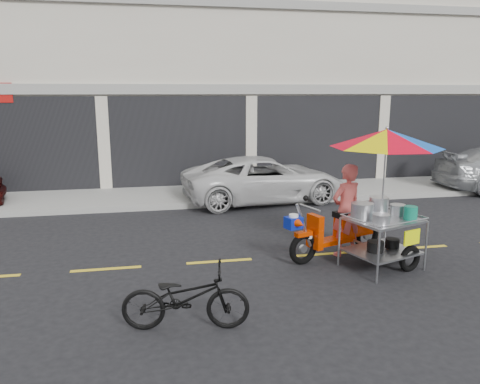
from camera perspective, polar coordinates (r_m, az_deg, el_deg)
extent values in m
plane|color=black|center=(9.12, 10.11, -7.48)|extent=(90.00, 90.00, 0.00)
cube|color=gray|center=(14.17, 2.17, 0.11)|extent=(45.00, 3.00, 0.15)
cube|color=beige|center=(18.79, -1.32, 15.12)|extent=(36.00, 8.00, 8.00)
cube|color=black|center=(14.89, 1.36, 6.06)|extent=(35.28, 0.06, 2.90)
cube|color=gray|center=(14.79, 1.41, 12.42)|extent=(36.00, 0.12, 0.30)
cube|color=gray|center=(15.01, 1.46, 22.01)|extent=(36.00, 0.12, 0.25)
cube|color=gold|center=(9.12, 10.11, -7.46)|extent=(42.00, 0.10, 0.01)
imported|color=silver|center=(13.11, 2.96, 1.59)|extent=(4.76, 2.61, 1.26)
imported|color=black|center=(6.22, -6.65, -12.67)|extent=(1.72, 0.82, 0.87)
torus|color=black|center=(8.48, 7.70, -6.86)|extent=(0.59, 0.30, 0.59)
torus|color=black|center=(9.46, 15.19, -5.16)|extent=(0.59, 0.30, 0.59)
cylinder|color=#9EA0A5|center=(8.48, 7.70, -6.86)|extent=(0.16, 0.10, 0.14)
cylinder|color=#9EA0A5|center=(9.46, 15.19, -5.16)|extent=(0.16, 0.10, 0.14)
cube|color=#C42C00|center=(8.40, 7.75, -5.07)|extent=(0.35, 0.22, 0.08)
cylinder|color=#9EA0A5|center=(8.35, 7.78, -4.06)|extent=(0.37, 0.17, 0.83)
cube|color=#C42C00|center=(8.55, 9.13, -4.80)|extent=(0.23, 0.37, 0.62)
cube|color=#C42C00|center=(8.91, 11.41, -5.78)|extent=(0.87, 0.54, 0.08)
cube|color=#C42C00|center=(9.14, 13.67, -3.88)|extent=(0.82, 0.50, 0.41)
cube|color=black|center=(9.01, 13.27, -2.53)|extent=(0.71, 0.45, 0.10)
cylinder|color=#9EA0A5|center=(8.35, 8.52, -1.90)|extent=(0.22, 0.55, 0.04)
sphere|color=black|center=(8.51, 8.02, -0.75)|extent=(0.10, 0.10, 0.10)
cylinder|color=white|center=(8.49, 8.40, -5.40)|extent=(0.16, 0.16, 0.05)
cube|color=#091A90|center=(8.20, 6.54, -3.74)|extent=(0.33, 0.30, 0.21)
cylinder|color=white|center=(8.17, 6.56, -2.90)|extent=(0.21, 0.21, 0.05)
cone|color=#C42C00|center=(8.06, 7.28, -3.89)|extent=(0.25, 0.27, 0.19)
torus|color=black|center=(8.62, 19.99, -7.64)|extent=(0.48, 0.25, 0.47)
cylinder|color=#9EA0A5|center=(7.86, 16.49, -7.67)|extent=(0.05, 0.05, 0.87)
cylinder|color=#9EA0A5|center=(8.49, 11.99, -5.95)|extent=(0.05, 0.05, 0.87)
cylinder|color=#9EA0A5|center=(8.68, 21.72, -6.15)|extent=(0.05, 0.05, 0.87)
cylinder|color=#9EA0A5|center=(9.25, 17.26, -4.72)|extent=(0.05, 0.05, 0.87)
cube|color=#9EA0A5|center=(8.60, 16.86, -6.89)|extent=(1.37, 1.24, 0.03)
cube|color=#9EA0A5|center=(8.43, 17.09, -3.25)|extent=(1.37, 1.24, 0.04)
cylinder|color=#9EA0A5|center=(8.12, 19.49, -3.55)|extent=(1.08, 0.39, 0.02)
cylinder|color=#9EA0A5|center=(8.73, 14.92, -2.18)|extent=(1.08, 0.39, 0.02)
cylinder|color=#9EA0A5|center=(8.02, 14.34, -3.41)|extent=(0.32, 0.89, 0.02)
cylinder|color=#9EA0A5|center=(8.83, 19.65, -2.33)|extent=(0.32, 0.89, 0.02)
cylinder|color=#9EA0A5|center=(8.90, 14.70, -6.10)|extent=(0.29, 0.74, 0.04)
cylinder|color=#9EA0A5|center=(8.76, 14.88, -2.90)|extent=(0.29, 0.74, 0.04)
cube|color=#ECFF00|center=(8.29, 20.22, -5.22)|extent=(0.35, 0.14, 0.26)
cylinder|color=#B7B7BC|center=(8.32, 14.66, -2.28)|extent=(0.48, 0.48, 0.25)
cylinder|color=#B7B7BC|center=(8.61, 16.54, -1.71)|extent=(0.42, 0.42, 0.30)
cylinder|color=#B7B7BC|center=(8.72, 18.66, -2.13)|extent=(0.34, 0.34, 0.17)
cylinder|color=#B7B7BC|center=(8.11, 16.83, -3.20)|extent=(0.36, 0.36, 0.14)
cylinder|color=#0D795B|center=(8.50, 20.08, -2.41)|extent=(0.29, 0.29, 0.23)
cylinder|color=black|center=(8.46, 16.17, -6.40)|extent=(0.37, 0.37, 0.19)
cylinder|color=black|center=(8.75, 18.07, -5.96)|extent=(0.31, 0.31, 0.16)
cylinder|color=#9EA0A5|center=(8.37, 17.15, 2.06)|extent=(0.03, 0.03, 1.54)
sphere|color=#9EA0A5|center=(8.28, 17.50, 7.46)|extent=(0.06, 0.06, 0.06)
imported|color=#CB4E49|center=(8.93, 12.81, -2.18)|extent=(0.74, 0.60, 1.74)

